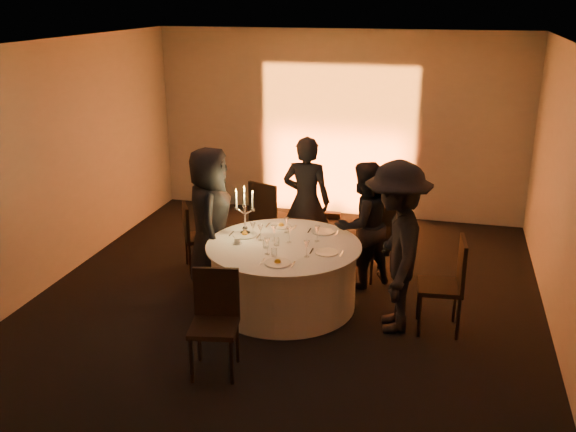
% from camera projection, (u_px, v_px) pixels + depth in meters
% --- Properties ---
extents(floor, '(7.00, 7.00, 0.00)m').
position_uv_depth(floor, '(284.00, 304.00, 7.64)').
color(floor, black).
rests_on(floor, ground).
extents(ceiling, '(7.00, 7.00, 0.00)m').
position_uv_depth(ceiling, '(283.00, 45.00, 6.66)').
color(ceiling, white).
rests_on(ceiling, wall_back).
extents(wall_back, '(7.00, 0.00, 7.00)m').
position_uv_depth(wall_back, '(338.00, 125.00, 10.35)').
color(wall_back, '#AFAAA2').
rests_on(wall_back, floor).
extents(wall_front, '(7.00, 0.00, 7.00)m').
position_uv_depth(wall_front, '(140.00, 338.00, 3.95)').
color(wall_front, '#AFAAA2').
rests_on(wall_front, floor).
extents(wall_left, '(0.00, 7.00, 7.00)m').
position_uv_depth(wall_left, '(47.00, 167.00, 7.85)').
color(wall_left, '#AFAAA2').
rests_on(wall_left, floor).
extents(wall_right, '(0.00, 7.00, 7.00)m').
position_uv_depth(wall_right, '(572.00, 204.00, 6.45)').
color(wall_right, '#AFAAA2').
rests_on(wall_right, floor).
extents(uplighter_fixture, '(0.25, 0.12, 0.10)m').
position_uv_depth(uplighter_fixture, '(333.00, 215.00, 10.55)').
color(uplighter_fixture, black).
rests_on(uplighter_fixture, floor).
extents(banquet_table, '(1.80, 1.80, 0.77)m').
position_uv_depth(banquet_table, '(284.00, 275.00, 7.52)').
color(banquet_table, black).
rests_on(banquet_table, floor).
extents(chair_left, '(0.55, 0.55, 0.91)m').
position_uv_depth(chair_left, '(195.00, 233.00, 8.48)').
color(chair_left, black).
rests_on(chair_left, floor).
extents(chair_back_left, '(0.60, 0.60, 1.06)m').
position_uv_depth(chair_back_left, '(268.00, 213.00, 8.97)').
color(chair_back_left, black).
rests_on(chair_back_left, floor).
extents(chair_back_right, '(0.63, 0.63, 1.02)m').
position_uv_depth(chair_back_right, '(380.00, 237.00, 8.15)').
color(chair_back_right, black).
rests_on(chair_back_right, floor).
extents(chair_right, '(0.51, 0.51, 1.07)m').
position_uv_depth(chair_right, '(449.00, 280.00, 6.87)').
color(chair_right, black).
rests_on(chair_right, floor).
extents(chair_front, '(0.52, 0.52, 1.02)m').
position_uv_depth(chair_front, '(215.00, 315.00, 6.18)').
color(chair_front, black).
rests_on(chair_front, floor).
extents(guest_left, '(0.80, 1.00, 1.79)m').
position_uv_depth(guest_left, '(210.00, 218.00, 7.87)').
color(guest_left, black).
rests_on(guest_left, floor).
extents(guest_back_left, '(0.65, 0.44, 1.76)m').
position_uv_depth(guest_back_left, '(306.00, 201.00, 8.56)').
color(guest_back_left, black).
rests_on(guest_back_left, floor).
extents(guest_back_right, '(0.98, 0.98, 1.60)m').
position_uv_depth(guest_back_right, '(362.00, 225.00, 7.93)').
color(guest_back_right, black).
rests_on(guest_back_right, floor).
extents(guest_right, '(0.90, 1.32, 1.89)m').
position_uv_depth(guest_right, '(396.00, 248.00, 6.83)').
color(guest_right, black).
rests_on(guest_right, floor).
extents(plate_left, '(0.36, 0.30, 0.08)m').
position_uv_depth(plate_left, '(245.00, 234.00, 7.66)').
color(plate_left, silver).
rests_on(plate_left, banquet_table).
extents(plate_back_left, '(0.36, 0.25, 0.08)m').
position_uv_depth(plate_back_left, '(281.00, 225.00, 7.95)').
color(plate_back_left, silver).
rests_on(plate_back_left, banquet_table).
extents(plate_back_right, '(0.35, 0.28, 0.01)m').
position_uv_depth(plate_back_right, '(323.00, 232.00, 7.77)').
color(plate_back_right, silver).
rests_on(plate_back_right, banquet_table).
extents(plate_right, '(0.36, 0.25, 0.01)m').
position_uv_depth(plate_right, '(326.00, 252.00, 7.14)').
color(plate_right, silver).
rests_on(plate_right, banquet_table).
extents(plate_front, '(0.36, 0.28, 0.08)m').
position_uv_depth(plate_front, '(278.00, 262.00, 6.86)').
color(plate_front, silver).
rests_on(plate_front, banquet_table).
extents(coffee_cup, '(0.11, 0.11, 0.07)m').
position_uv_depth(coffee_cup, '(237.00, 241.00, 7.41)').
color(coffee_cup, silver).
rests_on(coffee_cup, banquet_table).
extents(candelabra, '(0.26, 0.12, 0.61)m').
position_uv_depth(candelabra, '(245.00, 217.00, 7.65)').
color(candelabra, silver).
rests_on(candelabra, banquet_table).
extents(wine_glass_a, '(0.07, 0.07, 0.19)m').
position_uv_depth(wine_glass_a, '(267.00, 243.00, 7.07)').
color(wine_glass_a, silver).
rests_on(wine_glass_a, banquet_table).
extents(wine_glass_b, '(0.07, 0.07, 0.19)m').
position_uv_depth(wine_glass_b, '(307.00, 245.00, 6.99)').
color(wine_glass_b, silver).
rests_on(wine_glass_b, banquet_table).
extents(wine_glass_c, '(0.07, 0.07, 0.19)m').
position_uv_depth(wine_glass_c, '(286.00, 222.00, 7.72)').
color(wine_glass_c, silver).
rests_on(wine_glass_c, banquet_table).
extents(wine_glass_d, '(0.07, 0.07, 0.19)m').
position_uv_depth(wine_glass_d, '(260.00, 229.00, 7.47)').
color(wine_glass_d, silver).
rests_on(wine_glass_d, banquet_table).
extents(wine_glass_e, '(0.07, 0.07, 0.19)m').
position_uv_depth(wine_glass_e, '(253.00, 227.00, 7.55)').
color(wine_glass_e, silver).
rests_on(wine_glass_e, banquet_table).
extents(wine_glass_f, '(0.07, 0.07, 0.19)m').
position_uv_depth(wine_glass_f, '(317.00, 230.00, 7.43)').
color(wine_glass_f, silver).
rests_on(wine_glass_f, banquet_table).
extents(wine_glass_g, '(0.07, 0.07, 0.19)m').
position_uv_depth(wine_glass_g, '(274.00, 230.00, 7.45)').
color(wine_glass_g, silver).
rests_on(wine_glass_g, banquet_table).
extents(wine_glass_h, '(0.07, 0.07, 0.19)m').
position_uv_depth(wine_glass_h, '(289.00, 231.00, 7.40)').
color(wine_glass_h, silver).
rests_on(wine_glass_h, banquet_table).
extents(tumbler_a, '(0.07, 0.07, 0.09)m').
position_uv_depth(tumbler_a, '(277.00, 242.00, 7.35)').
color(tumbler_a, silver).
rests_on(tumbler_a, banquet_table).
extents(tumbler_b, '(0.07, 0.07, 0.09)m').
position_uv_depth(tumbler_b, '(266.00, 244.00, 7.28)').
color(tumbler_b, silver).
rests_on(tumbler_b, banquet_table).
extents(tumbler_c, '(0.07, 0.07, 0.09)m').
position_uv_depth(tumbler_c, '(274.00, 252.00, 7.05)').
color(tumbler_c, silver).
rests_on(tumbler_c, banquet_table).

